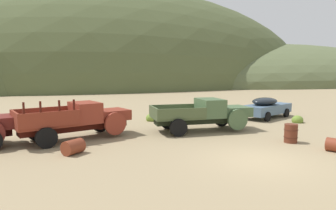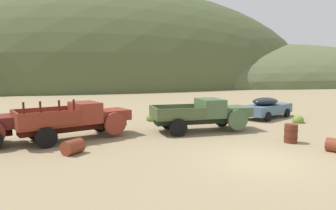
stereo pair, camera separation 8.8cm
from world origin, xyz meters
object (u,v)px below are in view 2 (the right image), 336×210
(car_chalk_blue, at_px, (268,107))
(oil_drum_by_truck, at_px, (291,133))
(truck_weathered_green, at_px, (208,114))
(oil_drum_foreground, at_px, (73,147))
(truck_rust_red, at_px, (82,119))

(car_chalk_blue, distance_m, oil_drum_by_truck, 8.03)
(truck_weathered_green, relative_size, oil_drum_by_truck, 6.67)
(truck_weathered_green, relative_size, car_chalk_blue, 1.18)
(oil_drum_foreground, bearing_deg, oil_drum_by_truck, -18.55)
(truck_rust_red, bearing_deg, oil_drum_foreground, -117.72)
(truck_rust_red, relative_size, oil_drum_by_truck, 6.39)
(truck_weathered_green, bearing_deg, truck_rust_red, -178.67)
(truck_rust_red, xyz_separation_m, oil_drum_foreground, (-1.10, -2.86, -0.70))
(car_chalk_blue, bearing_deg, oil_drum_by_truck, -143.64)
(car_chalk_blue, bearing_deg, truck_weathered_green, -179.60)
(oil_drum_by_truck, xyz_separation_m, oil_drum_foreground, (-9.72, 3.26, -0.15))
(truck_weathered_green, bearing_deg, oil_drum_by_truck, -54.18)
(truck_rust_red, relative_size, oil_drum_foreground, 5.62)
(car_chalk_blue, height_order, oil_drum_by_truck, car_chalk_blue)
(truck_rust_red, height_order, car_chalk_blue, truck_rust_red)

